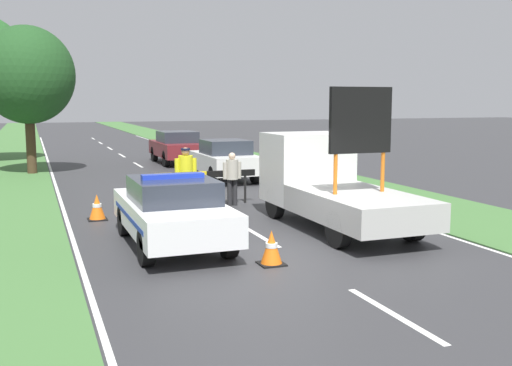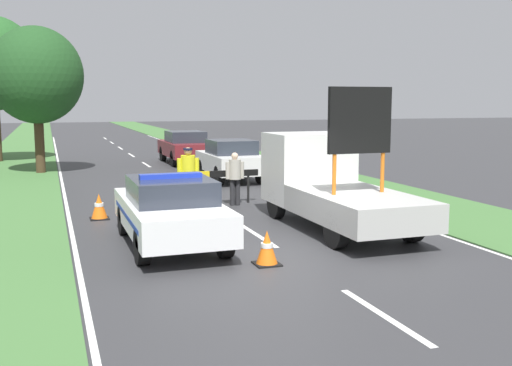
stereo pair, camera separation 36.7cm
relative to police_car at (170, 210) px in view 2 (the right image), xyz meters
The scene contains 16 objects.
ground_plane 2.56m from the police_car, 32.14° to the right, with size 160.00×160.00×0.00m, color #333335.
lane_markings 12.17m from the police_car, 80.20° to the left, with size 8.17×59.10×0.01m.
grass_verge_left 19.12m from the police_car, 101.73° to the left, with size 3.64×120.00×0.03m.
grass_verge_right 20.36m from the police_car, 66.79° to the left, with size 3.64×120.00×0.03m.
police_car is the anchor object (origin of this frame).
work_truck 4.23m from the police_car, 11.68° to the left, with size 2.07×5.46×3.38m.
road_barrier 5.05m from the police_car, 65.85° to the left, with size 3.05×0.08×1.01m.
police_officer 4.32m from the police_car, 72.13° to the left, with size 0.64×0.41×1.78m.
pedestrian_civilian 5.09m from the police_car, 57.17° to the left, with size 0.56×0.36×1.57m.
traffic_cone_near_police 6.38m from the police_car, 67.97° to the left, with size 0.45×0.45×0.62m.
traffic_cone_centre_front 3.69m from the police_car, 109.29° to the left, with size 0.49×0.49×0.67m.
traffic_cone_near_truck 2.59m from the police_car, 56.34° to the right, with size 0.48×0.48×0.66m.
traffic_cone_behind_barrier 5.05m from the police_car, 78.10° to the left, with size 0.43×0.43×0.60m.
queued_car_van_white 10.65m from the police_car, 66.29° to the left, with size 1.86×3.94×1.58m.
queued_car_wagon_maroon 17.19m from the police_car, 76.50° to the left, with size 1.94×4.55×1.59m.
roadside_tree_near_left 15.29m from the police_car, 100.60° to the left, with size 3.87×3.87×6.18m.
Camera 2 is at (-4.46, -11.14, 3.07)m, focal length 42.00 mm.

